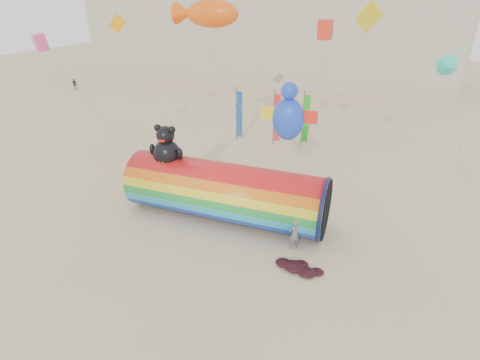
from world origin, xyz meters
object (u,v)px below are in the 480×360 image
(fabric_bundle, at_px, (298,267))
(windsock_assembly, at_px, (225,190))
(hotel_building, at_px, (264,14))
(kite_handler, at_px, (295,235))

(fabric_bundle, bearing_deg, windsock_assembly, 147.64)
(hotel_building, height_order, kite_handler, hotel_building)
(hotel_building, bearing_deg, windsock_assembly, -75.39)
(windsock_assembly, height_order, kite_handler, windsock_assembly)
(kite_handler, bearing_deg, fabric_bundle, 72.45)
(kite_handler, xyz_separation_m, fabric_bundle, (0.64, -1.78, -0.77))
(hotel_building, distance_m, fabric_bundle, 52.88)
(hotel_building, xyz_separation_m, windsock_assembly, (11.82, -45.33, -8.36))
(windsock_assembly, bearing_deg, fabric_bundle, -32.36)
(kite_handler, distance_m, fabric_bundle, 2.04)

